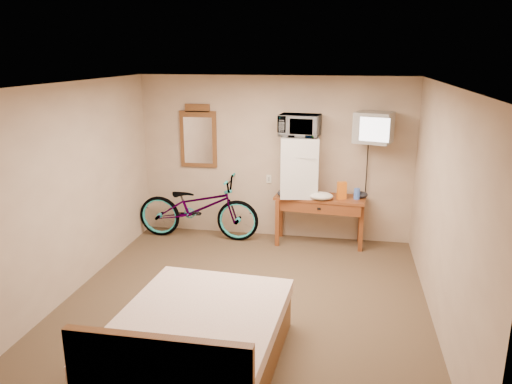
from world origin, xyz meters
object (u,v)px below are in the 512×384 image
at_px(bicycle, 198,207).
at_px(blue_cup, 357,194).
at_px(desk, 320,205).
at_px(mini_fridge, 299,166).
at_px(crt_television, 374,127).
at_px(wall_mirror, 198,137).
at_px(bed, 196,343).
at_px(microwave, 300,125).

bearing_deg(bicycle, blue_cup, -89.62).
height_order(desk, blue_cup, blue_cup).
bearing_deg(blue_cup, mini_fridge, 176.16).
xyz_separation_m(crt_television, wall_mirror, (-2.65, 0.25, -0.25)).
relative_size(blue_cup, crt_television, 0.24).
xyz_separation_m(mini_fridge, crt_television, (1.05, -0.03, 0.61)).
height_order(wall_mirror, bed, wall_mirror).
xyz_separation_m(mini_fridge, microwave, (0.00, 0.00, 0.61)).
relative_size(desk, bicycle, 0.72).
bearing_deg(desk, wall_mirror, 172.01).
height_order(blue_cup, crt_television, crt_television).
xyz_separation_m(mini_fridge, bicycle, (-1.54, -0.10, -0.69)).
distance_m(mini_fridge, wall_mirror, 1.66).
xyz_separation_m(crt_television, bicycle, (-2.59, -0.07, -1.30)).
relative_size(mini_fridge, wall_mirror, 0.90).
bearing_deg(desk, bicycle, -178.44).
bearing_deg(bicycle, mini_fridge, -86.92).
bearing_deg(wall_mirror, microwave, -7.94).
height_order(wall_mirror, bicycle, wall_mirror).
height_order(desk, crt_television, crt_television).
distance_m(mini_fridge, microwave, 0.61).
bearing_deg(mini_fridge, wall_mirror, 172.05).
bearing_deg(bed, crt_television, 64.51).
height_order(mini_fridge, bicycle, mini_fridge).
distance_m(wall_mirror, bicycle, 1.10).
bearing_deg(blue_cup, microwave, 176.15).
relative_size(desk, wall_mirror, 1.39).
relative_size(mini_fridge, blue_cup, 5.64).
bearing_deg(bed, wall_mirror, 105.76).
height_order(desk, mini_fridge, mini_fridge).
bearing_deg(crt_television, microwave, 178.48).
xyz_separation_m(mini_fridge, wall_mirror, (-1.60, 0.22, 0.36)).
relative_size(desk, crt_television, 2.11).
bearing_deg(mini_fridge, microwave, 56.24).
relative_size(microwave, bed, 0.29).
xyz_separation_m(blue_cup, bed, (-1.44, -3.37, -0.53)).
relative_size(bicycle, bed, 0.96).
distance_m(desk, blue_cup, 0.57).
distance_m(desk, bicycle, 1.88).
bearing_deg(bed, desk, 74.98).
xyz_separation_m(microwave, crt_television, (1.05, -0.03, 0.00)).
xyz_separation_m(desk, mini_fridge, (-0.33, 0.05, 0.57)).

